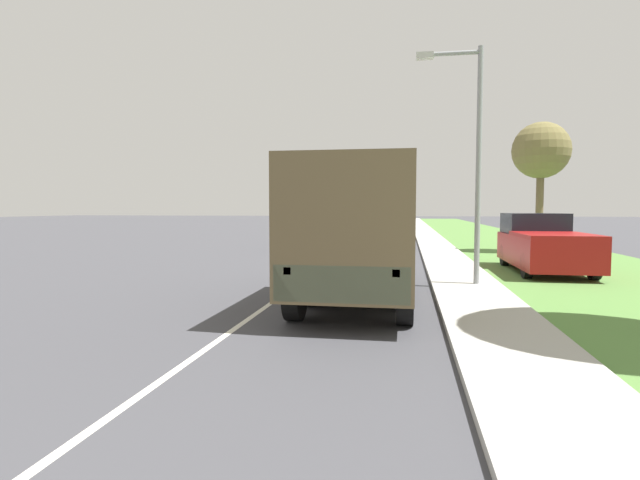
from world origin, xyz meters
The scene contains 10 objects.
ground_plane centered at (0.00, 40.00, 0.00)m, with size 180.00×180.00×0.00m, color #424247.
lane_centre_stripe centered at (0.00, 40.00, 0.00)m, with size 0.12×120.00×0.00m.
sidewalk_right centered at (4.50, 40.00, 0.06)m, with size 1.80×120.00×0.12m.
grass_strip_right centered at (8.90, 40.00, 0.01)m, with size 7.00×120.00×0.02m.
military_truck centered at (1.91, 12.68, 1.64)m, with size 2.32×6.72×3.01m.
car_nearest_ahead centered at (-1.76, 26.63, 0.66)m, with size 1.82×4.79×1.44m.
car_second_ahead centered at (1.68, 35.64, 0.70)m, with size 1.83×3.97×1.56m.
pickup_truck centered at (7.38, 19.14, 0.91)m, with size 2.09×5.11×1.89m.
lamp_post centered at (4.52, 15.22, 3.82)m, with size 1.69×0.24×6.10m.
tree_mid_right centered at (9.09, 26.61, 4.71)m, with size 2.62×2.62×6.08m.
Camera 1 is at (2.92, 1.74, 2.10)m, focal length 28.00 mm.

